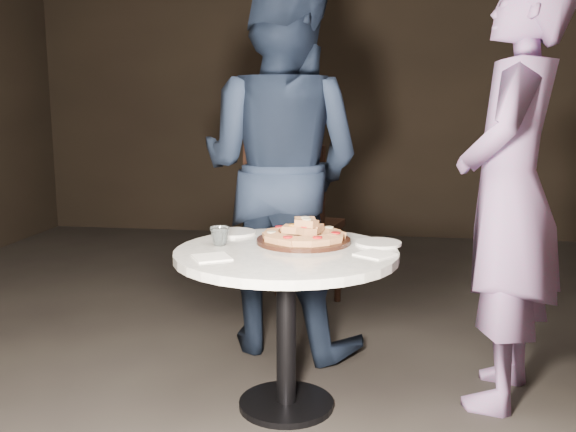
{
  "coord_description": "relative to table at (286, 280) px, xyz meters",
  "views": [
    {
      "loc": [
        0.33,
        -2.6,
        1.27
      ],
      "look_at": [
        -0.05,
        -0.05,
        0.81
      ],
      "focal_mm": 40.0,
      "sensor_mm": 36.0,
      "label": 1
    }
  ],
  "objects": [
    {
      "name": "serving_board",
      "position": [
        0.05,
        0.14,
        0.14
      ],
      "size": [
        0.45,
        0.45,
        0.02
      ],
      "primitive_type": "cylinder",
      "rotation": [
        0.0,
        0.0,
        -0.12
      ],
      "color": "black",
      "rests_on": "table"
    },
    {
      "name": "chair_far",
      "position": [
        -0.16,
        1.22,
        0.04
      ],
      "size": [
        0.57,
        0.59,
        1.03
      ],
      "rotation": [
        0.0,
        0.0,
        2.95
      ],
      "color": "black",
      "rests_on": "ground"
    },
    {
      "name": "diner_teal",
      "position": [
        0.9,
        0.23,
        0.35
      ],
      "size": [
        0.61,
        0.76,
        1.8
      ],
      "primitive_type": "imported",
      "rotation": [
        0.0,
        0.0,
        -1.87
      ],
      "color": "slate",
      "rests_on": "ground"
    },
    {
      "name": "floor",
      "position": [
        0.05,
        0.1,
        -0.55
      ],
      "size": [
        7.0,
        7.0,
        0.0
      ],
      "primitive_type": "plane",
      "color": "black",
      "rests_on": "ground"
    },
    {
      "name": "plate_left",
      "position": [
        -0.28,
        0.28,
        0.13
      ],
      "size": [
        0.25,
        0.25,
        0.01
      ],
      "primitive_type": "cylinder",
      "rotation": [
        0.0,
        0.0,
        0.29
      ],
      "color": "white",
      "rests_on": "table"
    },
    {
      "name": "napkin_near",
      "position": [
        -0.26,
        -0.18,
        0.13
      ],
      "size": [
        0.18,
        0.18,
        0.01
      ],
      "primitive_type": "cube",
      "rotation": [
        0.0,
        0.0,
        0.52
      ],
      "color": "white",
      "rests_on": "table"
    },
    {
      "name": "napkin_far",
      "position": [
        0.36,
        -0.04,
        0.13
      ],
      "size": [
        0.18,
        0.18,
        0.01
      ],
      "primitive_type": "cube",
      "rotation": [
        0.0,
        0.0,
        -0.62
      ],
      "color": "white",
      "rests_on": "table"
    },
    {
      "name": "plate_right",
      "position": [
        0.37,
        0.16,
        0.13
      ],
      "size": [
        0.25,
        0.25,
        0.01
      ],
      "primitive_type": "cylinder",
      "rotation": [
        0.0,
        0.0,
        -0.34
      ],
      "color": "white",
      "rests_on": "table"
    },
    {
      "name": "focaccia_pile",
      "position": [
        0.05,
        0.14,
        0.17
      ],
      "size": [
        0.36,
        0.36,
        0.09
      ],
      "rotation": [
        0.0,
        0.0,
        -0.13
      ],
      "color": "#BF7C4A",
      "rests_on": "serving_board"
    },
    {
      "name": "water_glass",
      "position": [
        -0.29,
        0.04,
        0.17
      ],
      "size": [
        0.09,
        0.09,
        0.08
      ],
      "primitive_type": "imported",
      "rotation": [
        0.0,
        0.0,
        0.03
      ],
      "color": "silver",
      "rests_on": "table"
    },
    {
      "name": "diner_navy",
      "position": [
        -0.13,
        0.7,
        0.38
      ],
      "size": [
        1.07,
        0.93,
        1.87
      ],
      "primitive_type": "imported",
      "rotation": [
        0.0,
        0.0,
        2.86
      ],
      "color": "black",
      "rests_on": "ground"
    },
    {
      "name": "table",
      "position": [
        0.0,
        0.0,
        0.0
      ],
      "size": [
        1.18,
        1.18,
        0.68
      ],
      "rotation": [
        0.0,
        0.0,
        -0.38
      ],
      "color": "black",
      "rests_on": "ground"
    }
  ]
}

